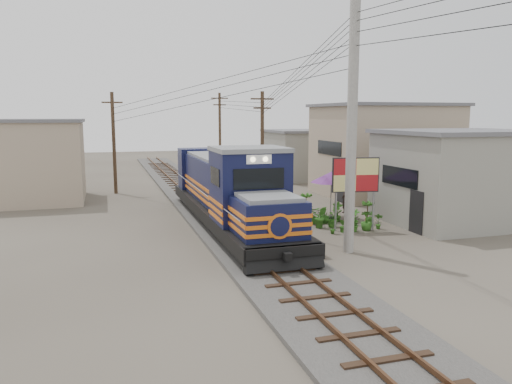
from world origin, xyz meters
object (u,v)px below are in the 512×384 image
object	(u,v)px
market_umbrella	(331,177)
billboard	(356,177)
locomotive	(228,192)
vendor	(345,200)

from	to	relation	value
market_umbrella	billboard	bearing A→B (deg)	-93.32
locomotive	market_umbrella	xyz separation A→B (m)	(5.71, 0.50, 0.45)
market_umbrella	vendor	xyz separation A→B (m)	(1.41, 1.15, -1.46)
locomotive	billboard	size ratio (longest dim) A/B	4.64
billboard	vendor	distance (m)	4.77
locomotive	billboard	xyz separation A→B (m)	(5.54, -2.46, 0.82)
billboard	market_umbrella	distance (m)	2.98
locomotive	billboard	distance (m)	6.12
locomotive	vendor	world-z (taller)	locomotive
billboard	market_umbrella	bearing A→B (deg)	96.22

